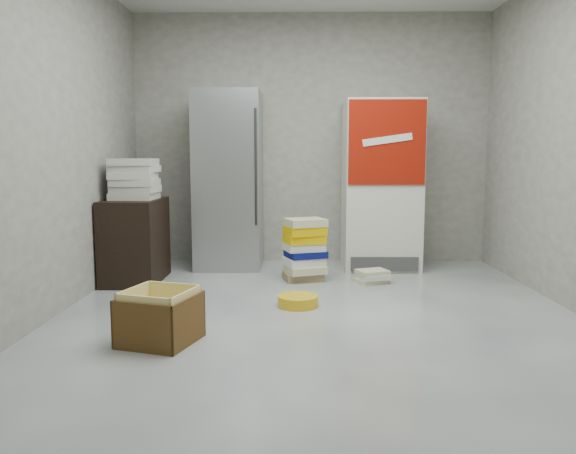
# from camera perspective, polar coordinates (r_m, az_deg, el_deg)

# --- Properties ---
(ground) EXTENTS (5.00, 5.00, 0.00)m
(ground) POSITION_cam_1_polar(r_m,az_deg,el_deg) (4.14, 3.20, -9.78)
(ground) COLOR beige
(ground) RESTS_ON ground
(room_shell) EXTENTS (4.04, 5.04, 2.82)m
(room_shell) POSITION_cam_1_polar(r_m,az_deg,el_deg) (4.01, 3.39, 15.63)
(room_shell) COLOR #A9A398
(room_shell) RESTS_ON ground
(steel_fridge) EXTENTS (0.70, 0.72, 1.90)m
(steel_fridge) POSITION_cam_1_polar(r_m,az_deg,el_deg) (6.14, -6.04, 4.72)
(steel_fridge) COLOR #ABAEB3
(steel_fridge) RESTS_ON ground
(coke_cooler) EXTENTS (0.80, 0.73, 1.80)m
(coke_cooler) POSITION_cam_1_polar(r_m,az_deg,el_deg) (6.16, 9.42, 4.24)
(coke_cooler) COLOR silver
(coke_cooler) RESTS_ON ground
(wood_shelf) EXTENTS (0.50, 0.80, 0.80)m
(wood_shelf) POSITION_cam_1_polar(r_m,az_deg,el_deg) (5.64, -15.26, -1.33)
(wood_shelf) COLOR black
(wood_shelf) RESTS_ON ground
(supply_box_stack) EXTENTS (0.43, 0.43, 0.39)m
(supply_box_stack) POSITION_cam_1_polar(r_m,az_deg,el_deg) (5.58, -15.32, 4.73)
(supply_box_stack) COLOR silver
(supply_box_stack) RESTS_ON wood_shelf
(phonebook_stack_main) EXTENTS (0.46, 0.43, 0.61)m
(phonebook_stack_main) POSITION_cam_1_polar(r_m,az_deg,el_deg) (5.49, 1.69, -2.30)
(phonebook_stack_main) COLOR #8C774F
(phonebook_stack_main) RESTS_ON ground
(phonebook_stack_side) EXTENTS (0.36, 0.32, 0.13)m
(phonebook_stack_side) POSITION_cam_1_polar(r_m,az_deg,el_deg) (5.47, 8.56, -4.99)
(phonebook_stack_side) COLOR beige
(phonebook_stack_side) RESTS_ON ground
(cardboard_box) EXTENTS (0.55, 0.55, 0.35)m
(cardboard_box) POSITION_cam_1_polar(r_m,az_deg,el_deg) (3.80, -12.88, -9.25)
(cardboard_box) COLOR yellow
(cardboard_box) RESTS_ON ground
(bucket_lid) EXTENTS (0.34, 0.34, 0.09)m
(bucket_lid) POSITION_cam_1_polar(r_m,az_deg,el_deg) (4.59, 1.03, -7.51)
(bucket_lid) COLOR yellow
(bucket_lid) RESTS_ON ground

